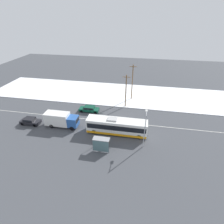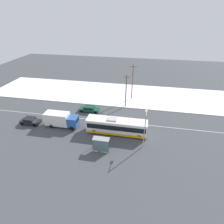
{
  "view_description": "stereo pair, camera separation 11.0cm",
  "coord_description": "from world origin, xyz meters",
  "px_view_note": "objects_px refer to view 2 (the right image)",
  "views": [
    {
      "loc": [
        3.45,
        -31.21,
        20.83
      ],
      "look_at": [
        -2.61,
        1.68,
        1.4
      ],
      "focal_mm": 28.0,
      "sensor_mm": 36.0,
      "label": 1
    },
    {
      "loc": [
        3.56,
        -31.19,
        20.83
      ],
      "look_at": [
        -2.61,
        1.68,
        1.4
      ],
      "focal_mm": 28.0,
      "sensor_mm": 36.0,
      "label": 2
    }
  ],
  "objects_px": {
    "box_truck": "(61,119)",
    "bus_shelter": "(101,143)",
    "streetlamp": "(145,126)",
    "city_bus": "(117,126)",
    "utility_pole_roadside": "(126,91)",
    "utility_pole_snowlot": "(132,82)",
    "parked_car_near_truck": "(30,121)",
    "pedestrian_at_stop": "(107,142)",
    "sedan_car": "(89,109)"
  },
  "relations": [
    {
      "from": "bus_shelter",
      "to": "streetlamp",
      "type": "relative_size",
      "value": 0.43
    },
    {
      "from": "box_truck",
      "to": "utility_pole_roadside",
      "type": "height_order",
      "value": "utility_pole_roadside"
    },
    {
      "from": "sedan_car",
      "to": "parked_car_near_truck",
      "type": "xyz_separation_m",
      "value": [
        -10.68,
        -7.41,
        0.04
      ]
    },
    {
      "from": "pedestrian_at_stop",
      "to": "streetlamp",
      "type": "bearing_deg",
      "value": 13.77
    },
    {
      "from": "city_bus",
      "to": "utility_pole_snowlot",
      "type": "xyz_separation_m",
      "value": [
        1.49,
        15.88,
        3.29
      ]
    },
    {
      "from": "parked_car_near_truck",
      "to": "streetlamp",
      "type": "xyz_separation_m",
      "value": [
        23.63,
        -2.55,
        3.36
      ]
    },
    {
      "from": "streetlamp",
      "to": "utility_pole_snowlot",
      "type": "relative_size",
      "value": 0.7
    },
    {
      "from": "streetlamp",
      "to": "utility_pole_roadside",
      "type": "distance_m",
      "value": 14.75
    },
    {
      "from": "box_truck",
      "to": "sedan_car",
      "type": "distance_m",
      "value": 8.0
    },
    {
      "from": "streetlamp",
      "to": "utility_pole_roadside",
      "type": "height_order",
      "value": "utility_pole_roadside"
    },
    {
      "from": "utility_pole_snowlot",
      "to": "streetlamp",
      "type": "bearing_deg",
      "value": -78.7
    },
    {
      "from": "parked_car_near_truck",
      "to": "utility_pole_snowlot",
      "type": "distance_m",
      "value": 25.91
    },
    {
      "from": "box_truck",
      "to": "bus_shelter",
      "type": "distance_m",
      "value": 11.33
    },
    {
      "from": "parked_car_near_truck",
      "to": "city_bus",
      "type": "bearing_deg",
      "value": 0.59
    },
    {
      "from": "city_bus",
      "to": "pedestrian_at_stop",
      "type": "xyz_separation_m",
      "value": [
        -0.93,
        -4.24,
        -0.5
      ]
    },
    {
      "from": "box_truck",
      "to": "streetlamp",
      "type": "distance_m",
      "value": 17.23
    },
    {
      "from": "box_truck",
      "to": "pedestrian_at_stop",
      "type": "height_order",
      "value": "box_truck"
    },
    {
      "from": "bus_shelter",
      "to": "utility_pole_snowlot",
      "type": "xyz_separation_m",
      "value": [
        3.28,
        21.33,
        3.2
      ]
    },
    {
      "from": "box_truck",
      "to": "utility_pole_roadside",
      "type": "distance_m",
      "value": 16.42
    },
    {
      "from": "sedan_car",
      "to": "streetlamp",
      "type": "distance_m",
      "value": 16.69
    },
    {
      "from": "city_bus",
      "to": "utility_pole_snowlot",
      "type": "relative_size",
      "value": 1.24
    },
    {
      "from": "parked_car_near_truck",
      "to": "utility_pole_snowlot",
      "type": "bearing_deg",
      "value": 38.91
    },
    {
      "from": "sedan_car",
      "to": "utility_pole_roadside",
      "type": "bearing_deg",
      "value": -153.88
    },
    {
      "from": "parked_car_near_truck",
      "to": "streetlamp",
      "type": "relative_size",
      "value": 0.63
    },
    {
      "from": "pedestrian_at_stop",
      "to": "city_bus",
      "type": "bearing_deg",
      "value": 77.68
    },
    {
      "from": "city_bus",
      "to": "streetlamp",
      "type": "height_order",
      "value": "streetlamp"
    },
    {
      "from": "bus_shelter",
      "to": "utility_pole_roadside",
      "type": "xyz_separation_m",
      "value": [
        2.18,
        16.66,
        2.6
      ]
    },
    {
      "from": "city_bus",
      "to": "box_truck",
      "type": "height_order",
      "value": "city_bus"
    },
    {
      "from": "utility_pole_roadside",
      "to": "bus_shelter",
      "type": "bearing_deg",
      "value": -97.45
    },
    {
      "from": "city_bus",
      "to": "bus_shelter",
      "type": "distance_m",
      "value": 5.74
    },
    {
      "from": "box_truck",
      "to": "bus_shelter",
      "type": "xyz_separation_m",
      "value": [
        9.78,
        -5.71,
        -0.01
      ]
    },
    {
      "from": "parked_car_near_truck",
      "to": "bus_shelter",
      "type": "distance_m",
      "value": 17.46
    },
    {
      "from": "bus_shelter",
      "to": "box_truck",
      "type": "bearing_deg",
      "value": 149.72
    },
    {
      "from": "sedan_car",
      "to": "utility_pole_snowlot",
      "type": "xyz_separation_m",
      "value": [
        9.23,
        8.66,
        4.13
      ]
    },
    {
      "from": "bus_shelter",
      "to": "utility_pole_roadside",
      "type": "distance_m",
      "value": 17.0
    },
    {
      "from": "box_truck",
      "to": "utility_pole_snowlot",
      "type": "height_order",
      "value": "utility_pole_snowlot"
    },
    {
      "from": "sedan_car",
      "to": "box_truck",
      "type": "bearing_deg",
      "value": 61.15
    },
    {
      "from": "sedan_car",
      "to": "pedestrian_at_stop",
      "type": "bearing_deg",
      "value": 120.75
    },
    {
      "from": "utility_pole_snowlot",
      "to": "box_truck",
      "type": "bearing_deg",
      "value": -129.91
    },
    {
      "from": "city_bus",
      "to": "utility_pole_snowlot",
      "type": "bearing_deg",
      "value": 84.65
    },
    {
      "from": "utility_pole_snowlot",
      "to": "city_bus",
      "type": "bearing_deg",
      "value": -95.35
    },
    {
      "from": "parked_car_near_truck",
      "to": "bus_shelter",
      "type": "height_order",
      "value": "bus_shelter"
    },
    {
      "from": "city_bus",
      "to": "utility_pole_roadside",
      "type": "xyz_separation_m",
      "value": [
        0.38,
        11.2,
        2.69
      ]
    },
    {
      "from": "parked_car_near_truck",
      "to": "utility_pole_roadside",
      "type": "distance_m",
      "value": 22.27
    },
    {
      "from": "pedestrian_at_stop",
      "to": "utility_pole_roadside",
      "type": "xyz_separation_m",
      "value": [
        1.31,
        15.45,
        3.19
      ]
    },
    {
      "from": "streetlamp",
      "to": "utility_pole_roadside",
      "type": "relative_size",
      "value": 0.8
    },
    {
      "from": "box_truck",
      "to": "utility_pole_roadside",
      "type": "relative_size",
      "value": 0.83
    },
    {
      "from": "city_bus",
      "to": "parked_car_near_truck",
      "type": "xyz_separation_m",
      "value": [
        -18.43,
        -0.19,
        -0.8
      ]
    },
    {
      "from": "city_bus",
      "to": "bus_shelter",
      "type": "height_order",
      "value": "city_bus"
    },
    {
      "from": "sedan_car",
      "to": "bus_shelter",
      "type": "relative_size",
      "value": 1.65
    }
  ]
}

